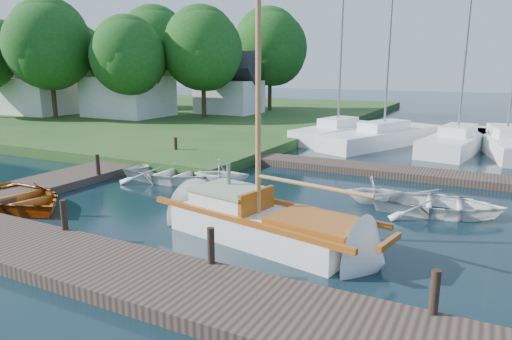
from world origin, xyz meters
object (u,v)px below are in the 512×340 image
at_px(mooring_post_3, 435,292).
at_px(tender_c, 438,201).
at_px(marina_boat_0, 338,131).
at_px(mooring_post_4, 98,164).
at_px(marina_boat_3, 506,142).
at_px(house_b, 41,87).
at_px(tree_3, 203,49).
at_px(tree_5, 78,57).
at_px(mooring_post_1, 64,215).
at_px(tree_6, 0,54).
at_px(marina_boat_2, 457,141).
at_px(tree_4, 155,46).
at_px(tree_7, 270,47).
at_px(marina_boat_1, 384,136).
at_px(house_c, 229,89).
at_px(sailboat, 269,228).
at_px(tender_a, 169,171).
at_px(mooring_post_5, 176,145).
at_px(mooring_post_2, 211,246).
at_px(dinghy, 19,194).
at_px(house_a, 128,86).
at_px(tender_b, 222,171).
at_px(tender_d, 375,188).
at_px(tree_2, 128,56).

xyz_separation_m(mooring_post_3, tender_c, (-0.65, 6.88, -0.30)).
bearing_deg(marina_boat_0, mooring_post_4, 174.67).
bearing_deg(marina_boat_3, house_b, 78.41).
height_order(mooring_post_4, tree_3, tree_3).
distance_m(tree_3, tree_5, 16.13).
bearing_deg(mooring_post_1, tree_6, 147.47).
distance_m(marina_boat_2, tree_4, 28.83).
bearing_deg(tree_7, tree_3, -104.04).
bearing_deg(mooring_post_4, marina_boat_1, 59.73).
bearing_deg(tree_5, house_c, 6.95).
bearing_deg(sailboat, tender_a, 159.26).
distance_m(mooring_post_5, marina_boat_3, 17.23).
bearing_deg(sailboat, mooring_post_5, 150.21).
height_order(marina_boat_3, tree_7, marina_boat_3).
height_order(marina_boat_1, tree_7, marina_boat_1).
bearing_deg(mooring_post_2, mooring_post_1, 180.00).
bearing_deg(marina_boat_2, tree_4, 83.13).
height_order(mooring_post_5, tender_a, mooring_post_5).
height_order(tender_a, tender_c, tender_a).
relative_size(sailboat, dinghy, 2.36).
bearing_deg(tender_a, sailboat, -121.54).
height_order(mooring_post_2, tender_c, mooring_post_2).
distance_m(dinghy, house_c, 26.74).
bearing_deg(mooring_post_3, marina_boat_0, 111.81).
distance_m(mooring_post_2, house_a, 30.14).
height_order(house_c, tree_3, tree_3).
distance_m(tender_b, tender_d, 5.73).
distance_m(dinghy, marina_boat_3, 22.98).
relative_size(tender_b, marina_boat_0, 0.19).
xyz_separation_m(dinghy, tree_2, (-11.27, 17.69, 4.82)).
relative_size(marina_boat_0, tree_2, 1.46).
relative_size(sailboat, house_a, 1.56).
bearing_deg(marina_boat_1, marina_boat_0, 102.55).
bearing_deg(mooring_post_1, sailboat, 27.73).
height_order(mooring_post_4, dinghy, mooring_post_4).
distance_m(mooring_post_4, house_a, 20.74).
bearing_deg(tree_4, tender_d, -38.20).
height_order(tree_2, tree_6, tree_6).
relative_size(mooring_post_1, tree_7, 0.09).
bearing_deg(house_b, tree_3, 16.13).
height_order(marina_boat_1, house_a, marina_boat_1).
bearing_deg(marina_boat_2, mooring_post_4, 149.03).
bearing_deg(mooring_post_4, tree_2, 128.05).
bearing_deg(mooring_post_1, tender_c, 39.49).
bearing_deg(house_a, mooring_post_4, -50.91).
height_order(house_c, tree_2, tree_2).
relative_size(mooring_post_5, tree_2, 0.10).
bearing_deg(marina_boat_2, house_b, 99.74).
height_order(tender_d, marina_boat_3, marina_boat_3).
distance_m(marina_boat_3, tree_7, 23.22).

